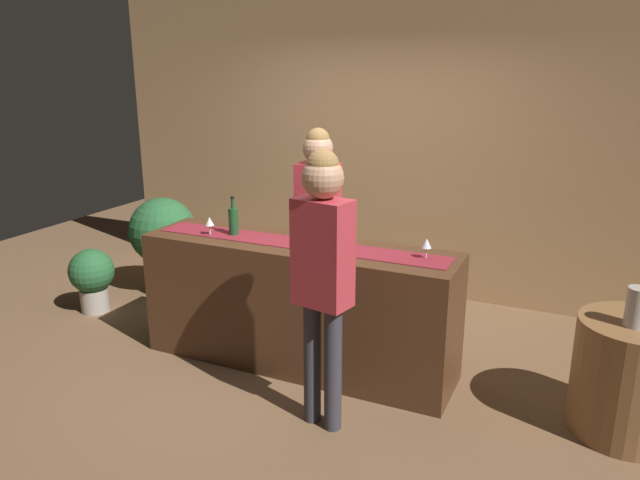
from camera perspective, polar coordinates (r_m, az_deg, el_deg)
The scene contains 15 objects.
ground_plane at distance 4.81m, azimuth -2.02°, elevation -11.39°, with size 10.00×10.00×0.00m, color brown.
back_wall at distance 6.06m, azimuth 6.06°, elevation 8.81°, with size 6.00×0.12×2.90m, color tan.
bar_counter at distance 4.60m, azimuth -2.08°, elevation -6.08°, with size 2.38×0.60×0.96m, color #472B19.
counter_runner_cloth at distance 4.44m, azimuth -2.15°, elevation -0.30°, with size 2.26×0.28×0.01m, color maroon.
wine_bottle_amber at distance 4.27m, azimuth -0.04°, elevation 0.58°, with size 0.07×0.07×0.30m.
wine_bottle_green at distance 4.67m, azimuth -8.11°, elevation 1.80°, with size 0.07×0.07×0.30m.
wine_glass_near_customer at distance 4.70m, azimuth -10.30°, elevation 1.67°, with size 0.07×0.07×0.14m.
wine_glass_mid_counter at distance 4.18m, azimuth 2.17°, elevation 0.10°, with size 0.07×0.07×0.14m.
wine_glass_far_end at distance 4.12m, azimuth 9.94°, elevation -0.37°, with size 0.07×0.07×0.14m.
bartender at distance 4.96m, azimuth -0.19°, elevation 2.90°, with size 0.34×0.24×1.74m.
customer_sipping at distance 3.61m, azimuth 0.25°, elevation -1.96°, with size 0.37×0.26×1.77m.
round_side_table at distance 4.29m, azimuth 26.99°, elevation -11.41°, with size 0.68×0.68×0.74m, color brown.
vase_on_side_table at distance 4.03m, azimuth 27.55°, elevation -5.60°, with size 0.13×0.13×0.24m, color #A8A399.
potted_plant_tall at distance 6.23m, azimuth -14.46°, elevation 0.17°, with size 0.66×0.66×0.96m.
potted_plant_small at distance 5.98m, azimuth -20.56°, elevation -3.16°, with size 0.41×0.41×0.60m.
Camera 1 is at (1.94, -3.79, 2.24)m, focal length 34.21 mm.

